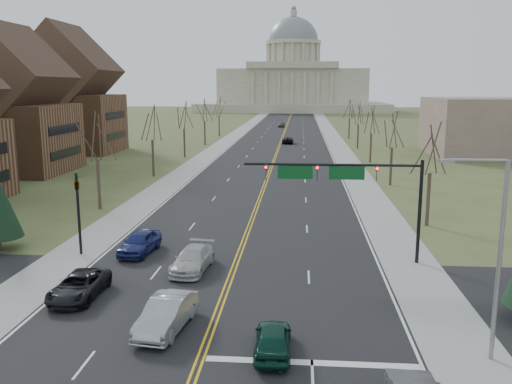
% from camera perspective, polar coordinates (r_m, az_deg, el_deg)
% --- Properties ---
extents(ground, '(600.00, 600.00, 0.00)m').
position_cam_1_polar(ground, '(26.49, -5.45, -16.02)').
color(ground, '#445229').
rests_on(ground, ground).
extents(road, '(20.00, 380.00, 0.01)m').
position_cam_1_polar(road, '(133.80, 2.86, 5.92)').
color(road, black).
rests_on(road, ground).
extents(cross_road, '(120.00, 14.00, 0.01)m').
position_cam_1_polar(cross_road, '(31.87, -3.53, -11.13)').
color(cross_road, black).
rests_on(cross_road, ground).
extents(sidewalk_left, '(4.00, 380.00, 0.03)m').
position_cam_1_polar(sidewalk_left, '(134.73, -2.28, 5.96)').
color(sidewalk_left, gray).
rests_on(sidewalk_left, ground).
extents(sidewalk_right, '(4.00, 380.00, 0.03)m').
position_cam_1_polar(sidewalk_right, '(133.95, 8.02, 5.83)').
color(sidewalk_right, gray).
rests_on(sidewalk_right, ground).
extents(center_line, '(0.42, 380.00, 0.01)m').
position_cam_1_polar(center_line, '(133.80, 2.86, 5.92)').
color(center_line, gold).
rests_on(center_line, road).
extents(edge_line_left, '(0.15, 380.00, 0.01)m').
position_cam_1_polar(edge_line_left, '(134.48, -1.34, 5.96)').
color(edge_line_left, silver).
rests_on(edge_line_left, road).
extents(edge_line_right, '(0.15, 380.00, 0.01)m').
position_cam_1_polar(edge_line_right, '(133.84, 7.08, 5.85)').
color(edge_line_right, silver).
rests_on(edge_line_right, road).
extents(stop_bar, '(9.50, 0.50, 0.01)m').
position_cam_1_polar(stop_bar, '(25.25, 5.92, -17.44)').
color(stop_bar, silver).
rests_on(stop_bar, road).
extents(capitol, '(90.00, 60.00, 50.00)m').
position_cam_1_polar(capitol, '(273.14, 3.89, 11.52)').
color(capitol, beige).
rests_on(capitol, ground).
extents(signal_mast, '(12.12, 0.44, 7.20)m').
position_cam_1_polar(signal_mast, '(37.35, 9.42, 1.25)').
color(signal_mast, black).
rests_on(signal_mast, ground).
extents(signal_left, '(0.32, 0.36, 6.00)m').
position_cam_1_polar(signal_left, '(40.82, -18.23, -1.26)').
color(signal_left, black).
rests_on(signal_left, ground).
extents(street_light, '(2.90, 0.25, 9.07)m').
position_cam_1_polar(street_light, '(25.59, 23.79, -5.35)').
color(street_light, gray).
rests_on(street_light, ground).
extents(tree_r_0, '(3.74, 3.74, 8.50)m').
position_cam_1_polar(tree_r_0, '(48.80, 17.95, 4.08)').
color(tree_r_0, '#3A2C22').
rests_on(tree_r_0, ground).
extents(tree_l_0, '(3.96, 3.96, 9.00)m').
position_cam_1_polar(tree_l_0, '(55.14, -16.47, 5.32)').
color(tree_l_0, '#3A2C22').
rests_on(tree_l_0, ground).
extents(tree_r_1, '(3.74, 3.74, 8.50)m').
position_cam_1_polar(tree_r_1, '(68.33, 14.19, 6.14)').
color(tree_r_1, '#3A2C22').
rests_on(tree_r_1, ground).
extents(tree_l_1, '(3.96, 3.96, 9.00)m').
position_cam_1_polar(tree_l_1, '(74.08, -10.91, 6.94)').
color(tree_l_1, '#3A2C22').
rests_on(tree_l_1, ground).
extents(tree_r_2, '(3.74, 3.74, 8.50)m').
position_cam_1_polar(tree_r_2, '(88.07, 12.09, 7.27)').
color(tree_r_2, '#3A2C22').
rests_on(tree_r_2, ground).
extents(tree_l_2, '(3.96, 3.96, 9.00)m').
position_cam_1_polar(tree_l_2, '(93.46, -7.62, 7.86)').
color(tree_l_2, '#3A2C22').
rests_on(tree_l_2, ground).
extents(tree_r_3, '(3.74, 3.74, 8.50)m').
position_cam_1_polar(tree_r_3, '(107.91, 10.75, 7.98)').
color(tree_r_3, '#3A2C22').
rests_on(tree_r_3, ground).
extents(tree_l_3, '(3.96, 3.96, 9.00)m').
position_cam_1_polar(tree_l_3, '(113.06, -5.45, 8.45)').
color(tree_l_3, '#3A2C22').
rests_on(tree_l_3, ground).
extents(tree_r_4, '(3.74, 3.74, 8.50)m').
position_cam_1_polar(tree_r_4, '(127.80, 9.83, 8.47)').
color(tree_r_4, '#3A2C22').
rests_on(tree_r_4, ground).
extents(tree_l_4, '(3.96, 3.96, 9.00)m').
position_cam_1_polar(tree_l_4, '(132.78, -3.92, 8.86)').
color(tree_l_4, '#3A2C22').
rests_on(tree_l_4, ground).
extents(bldg_left_mid, '(15.10, 14.28, 20.75)m').
position_cam_1_polar(bldg_left_mid, '(83.64, -24.35, 7.72)').
color(bldg_left_mid, brown).
rests_on(bldg_left_mid, ground).
extents(bldg_left_far, '(17.10, 14.28, 23.25)m').
position_cam_1_polar(bldg_left_far, '(106.04, -19.06, 9.14)').
color(bldg_left_far, brown).
rests_on(bldg_left_far, ground).
extents(bldg_right_mass, '(25.00, 20.00, 10.00)m').
position_cam_1_polar(bldg_right_mass, '(105.64, 24.59, 6.27)').
color(bldg_right_mass, '#775F55').
rests_on(bldg_right_mass, ground).
extents(car_nb_inner_lead, '(1.74, 4.17, 1.41)m').
position_cam_1_polar(car_nb_inner_lead, '(25.59, 1.79, -15.20)').
color(car_nb_inner_lead, '#0B3327').
rests_on(car_nb_inner_lead, road).
extents(car_sb_inner_lead, '(2.42, 5.21, 1.65)m').
position_cam_1_polar(car_sb_inner_lead, '(28.12, -9.40, -12.57)').
color(car_sb_inner_lead, '#95989C').
rests_on(car_sb_inner_lead, road).
extents(car_sb_outer_lead, '(2.41, 5.11, 1.41)m').
position_cam_1_polar(car_sb_outer_lead, '(33.31, -18.13, -9.37)').
color(car_sb_outer_lead, black).
rests_on(car_sb_outer_lead, road).
extents(car_sb_inner_second, '(2.52, 5.30, 1.49)m').
position_cam_1_polar(car_sb_inner_second, '(36.40, -6.70, -7.06)').
color(car_sb_inner_second, '#B4B4B4').
rests_on(car_sb_inner_second, road).
extents(car_sb_outer_second, '(2.48, 5.02, 1.64)m').
position_cam_1_polar(car_sb_outer_second, '(40.61, -12.14, -5.19)').
color(car_sb_outer_second, navy).
rests_on(car_sb_outer_second, road).
extents(car_far_nb, '(2.41, 5.17, 1.43)m').
position_cam_1_polar(car_far_nb, '(116.22, 3.35, 5.49)').
color(car_far_nb, black).
rests_on(car_far_nb, road).
extents(car_far_sb, '(2.03, 4.17, 1.37)m').
position_cam_1_polar(car_far_sb, '(162.16, 2.69, 7.07)').
color(car_far_sb, '#4B4C52').
rests_on(car_far_sb, road).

